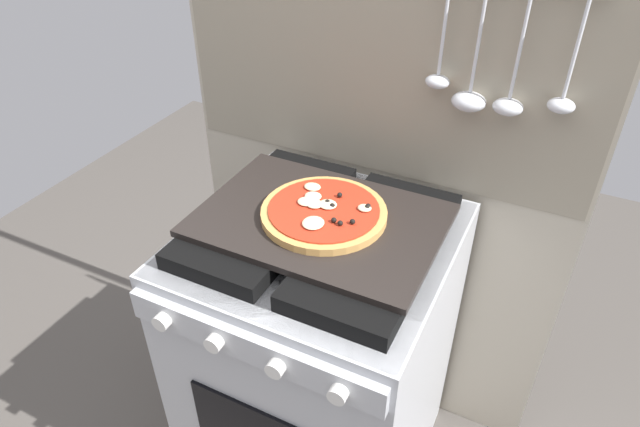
% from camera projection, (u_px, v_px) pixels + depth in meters
% --- Properties ---
extents(kitchen_backsplash, '(1.10, 0.09, 1.55)m').
position_uv_depth(kitchen_backsplash, '(374.00, 192.00, 1.57)').
color(kitchen_backsplash, '#B2A893').
rests_on(kitchen_backsplash, ground_plane).
extents(stove, '(0.60, 0.64, 0.90)m').
position_uv_depth(stove, '(320.00, 356.00, 1.52)').
color(stove, '#B7BABF').
rests_on(stove, ground_plane).
extents(baking_tray, '(0.54, 0.38, 0.02)m').
position_uv_depth(baking_tray, '(320.00, 220.00, 1.25)').
color(baking_tray, black).
rests_on(baking_tray, stove).
extents(pizza_left, '(0.28, 0.28, 0.03)m').
position_uv_depth(pizza_left, '(324.00, 212.00, 1.25)').
color(pizza_left, tan).
rests_on(pizza_left, baking_tray).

